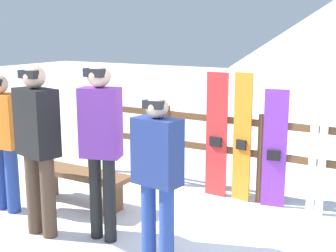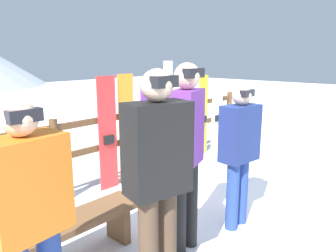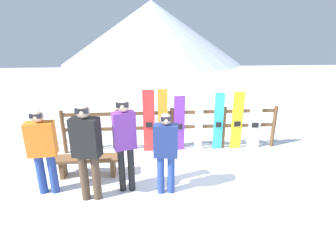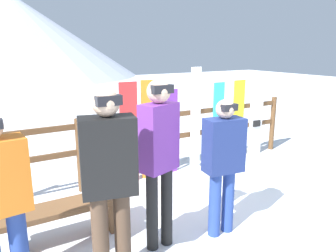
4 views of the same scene
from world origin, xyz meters
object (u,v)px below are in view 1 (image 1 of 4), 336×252
person_navy (157,169)px  person_black (38,139)px  snowboard_orange (242,138)px  person_orange (3,135)px  snowboard_red (216,136)px  ski_pair_white (319,140)px  person_purple (101,137)px  snowboard_purple (275,149)px  bench (79,179)px

person_navy → person_black: bearing=-175.9°
person_black → snowboard_orange: 2.44m
person_orange → snowboard_red: person_orange is taller
snowboard_orange → ski_pair_white: ski_pair_white is taller
person_black → person_purple: bearing=20.3°
snowboard_orange → snowboard_purple: snowboard_orange is taller
snowboard_orange → person_black: bearing=-125.5°
snowboard_red → person_navy: bearing=-81.5°
person_orange → person_navy: (2.19, -0.18, -0.02)m
person_orange → person_purple: size_ratio=0.89×
bench → person_purple: 1.28m
person_black → person_orange: size_ratio=1.10×
ski_pair_white → snowboard_red: bearing=-179.8°
bench → ski_pair_white: size_ratio=0.78×
person_navy → snowboard_red: size_ratio=0.98×
snowboard_orange → ski_pair_white: 0.91m
bench → ski_pair_white: bearing=24.2°
person_orange → snowboard_red: size_ratio=1.01×
person_purple → ski_pair_white: (1.70, 1.75, -0.18)m
bench → person_navy: person_navy is taller
person_orange → person_purple: bearing=-1.8°
snowboard_red → bench: bearing=-138.7°
person_orange → snowboard_purple: person_orange is taller
snowboard_orange → ski_pair_white: size_ratio=0.90×
person_orange → person_purple: person_purple is taller
person_orange → ski_pair_white: ski_pair_white is taller
snowboard_orange → snowboard_purple: size_ratio=1.12×
person_black → snowboard_purple: size_ratio=1.24×
bench → ski_pair_white: 2.84m
person_purple → person_navy: (0.73, -0.13, -0.17)m
bench → snowboard_orange: size_ratio=0.86×
person_navy → snowboard_orange: 1.88m
bench → person_orange: 1.02m
bench → person_black: (0.23, -0.84, 0.70)m
person_orange → person_navy: bearing=-4.7°
bench → person_black: size_ratio=0.78×
bench → person_purple: size_ratio=0.77×
snowboard_red → snowboard_purple: size_ratio=1.11×
person_orange → snowboard_orange: 2.82m
person_black → snowboard_purple: person_black is taller
person_navy → snowboard_purple: 1.95m
person_orange → person_purple: 1.47m
person_navy → snowboard_orange: snowboard_orange is taller
person_navy → ski_pair_white: 2.12m
person_orange → snowboard_orange: person_orange is taller
person_black → snowboard_red: person_black is taller
person_black → person_navy: bearing=4.1°
person_purple → person_navy: bearing=-10.4°
person_navy → snowboard_purple: bearing=75.9°
ski_pair_white → person_purple: bearing=-134.1°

